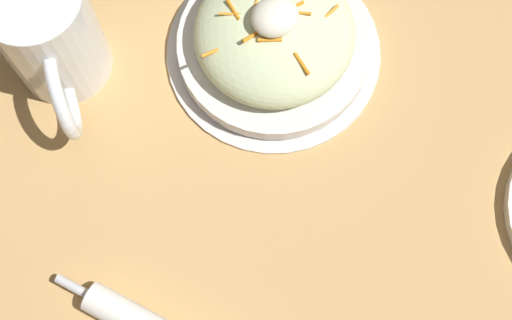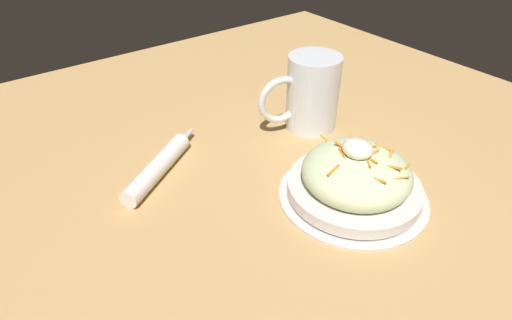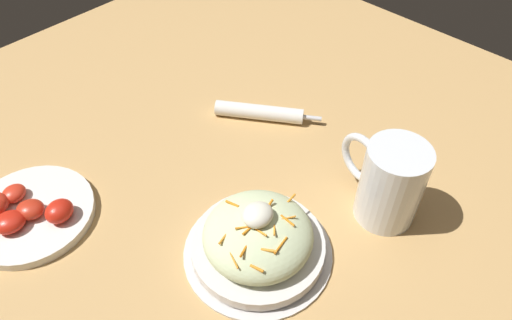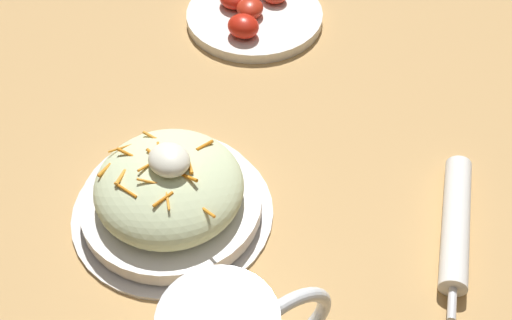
{
  "view_description": "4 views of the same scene",
  "coord_description": "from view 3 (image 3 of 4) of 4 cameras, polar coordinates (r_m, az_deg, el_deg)",
  "views": [
    {
      "loc": [
        0.12,
        0.18,
        0.72
      ],
      "look_at": [
        0.03,
        -0.0,
        0.05
      ],
      "focal_mm": 51.8,
      "sensor_mm": 36.0,
      "label": 1
    },
    {
      "loc": [
        -0.37,
        0.31,
        0.43
      ],
      "look_at": [
        0.03,
        0.01,
        0.07
      ],
      "focal_mm": 30.12,
      "sensor_mm": 36.0,
      "label": 2
    },
    {
      "loc": [
        -0.35,
        -0.39,
        0.63
      ],
      "look_at": [
        0.02,
        -0.03,
        0.09
      ],
      "focal_mm": 33.55,
      "sensor_mm": 36.0,
      "label": 3
    },
    {
      "loc": [
        0.35,
        -0.36,
        0.6
      ],
      "look_at": [
        -0.0,
        -0.03,
        0.07
      ],
      "focal_mm": 47.01,
      "sensor_mm": 36.0,
      "label": 4
    }
  ],
  "objects": [
    {
      "name": "ground_plane",
      "position": [
        0.82,
        -2.81,
        -4.1
      ],
      "size": [
        1.43,
        1.43,
        0.0
      ],
      "primitive_type": "plane",
      "color": "tan"
    },
    {
      "name": "salad_plate",
      "position": [
        0.72,
        0.24,
        -9.49
      ],
      "size": [
        0.23,
        0.23,
        0.1
      ],
      "color": "silver",
      "rests_on": "ground_plane"
    },
    {
      "name": "beer_mug",
      "position": [
        0.77,
        15.56,
        -2.99
      ],
      "size": [
        0.1,
        0.16,
        0.14
      ],
      "color": "white",
      "rests_on": "ground_plane"
    },
    {
      "name": "napkin_roll",
      "position": [
        0.94,
        0.49,
        5.72
      ],
      "size": [
        0.13,
        0.19,
        0.03
      ],
      "color": "white",
      "rests_on": "ground_plane"
    },
    {
      "name": "tomato_plate",
      "position": [
        0.86,
        -25.68,
        -5.66
      ],
      "size": [
        0.2,
        0.2,
        0.05
      ],
      "color": "white",
      "rests_on": "ground_plane"
    }
  ]
}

